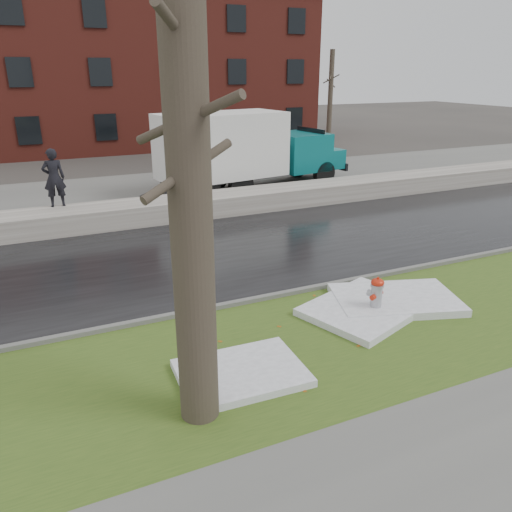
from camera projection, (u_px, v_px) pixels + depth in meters
name	position (u px, v px, depth m)	size (l,w,h in m)	color
ground	(291.00, 317.00, 11.09)	(120.00, 120.00, 0.00)	#47423D
verge	(320.00, 343.00, 10.02)	(60.00, 4.50, 0.04)	#34511B
sidewalk	(463.00, 471.00, 6.82)	(60.00, 3.00, 0.05)	slate
road	(220.00, 253.00, 14.92)	(60.00, 7.00, 0.03)	black
parking_lot	(153.00, 193.00, 22.17)	(60.00, 9.00, 0.03)	slate
curb	(271.00, 297.00, 11.92)	(60.00, 0.15, 0.14)	slate
snowbank	(180.00, 208.00, 18.38)	(60.00, 1.60, 0.75)	#BAB4AA
brick_building	(120.00, 72.00, 35.69)	(26.00, 12.00, 10.00)	maroon
bg_tree_right	(330.00, 96.00, 36.56)	(1.40, 1.62, 6.50)	brown
fire_hydrant	(376.00, 294.00, 11.02)	(0.43, 0.42, 0.88)	#A2A3AA
tree	(189.00, 176.00, 6.61)	(1.48, 1.69, 7.57)	brown
box_truck	(244.00, 150.00, 22.01)	(10.52, 3.68, 3.47)	black
worker	(54.00, 178.00, 16.82)	(0.72, 0.47, 1.98)	black
snow_patch_near	(365.00, 308.00, 11.24)	(2.60, 2.00, 0.16)	white
snow_patch_far	(241.00, 373.00, 8.87)	(2.20, 1.60, 0.14)	white
snow_patch_side	(395.00, 300.00, 11.65)	(2.80, 1.80, 0.18)	white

